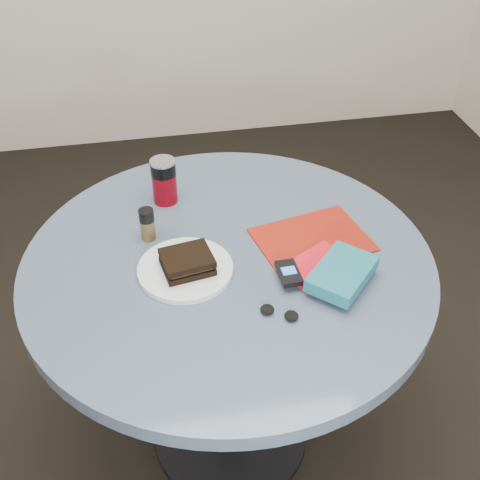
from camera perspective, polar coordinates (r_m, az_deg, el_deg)
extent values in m
plane|color=black|center=(2.03, -0.88, -18.03)|extent=(4.00, 4.00, 0.00)
cylinder|color=black|center=(2.02, -0.88, -17.80)|extent=(0.48, 0.48, 0.03)
cylinder|color=black|center=(1.73, -1.00, -11.30)|extent=(0.11, 0.11, 0.68)
cylinder|color=#3A4A61|center=(1.47, -1.15, -2.26)|extent=(1.00, 1.00, 0.04)
cylinder|color=silver|center=(1.42, -5.20, -2.78)|extent=(0.28, 0.28, 0.01)
cube|color=black|center=(1.41, -5.00, -2.46)|extent=(0.13, 0.11, 0.02)
cube|color=#322313|center=(1.40, -5.03, -2.08)|extent=(0.11, 0.10, 0.01)
cube|color=black|center=(1.39, -5.05, -1.70)|extent=(0.13, 0.11, 0.02)
cylinder|color=maroon|center=(1.64, -7.14, 4.96)|extent=(0.07, 0.07, 0.09)
cylinder|color=black|center=(1.61, -7.31, 6.75)|extent=(0.07, 0.07, 0.04)
cylinder|color=silver|center=(1.60, -7.37, 7.38)|extent=(0.07, 0.07, 0.01)
cylinder|color=#4E3F21|center=(1.52, -8.72, 1.02)|extent=(0.04, 0.04, 0.06)
cylinder|color=black|center=(1.49, -8.88, 2.33)|extent=(0.05, 0.05, 0.03)
cube|color=maroon|center=(1.52, 6.85, 0.03)|extent=(0.31, 0.26, 0.00)
cube|color=red|center=(1.43, 7.33, -2.50)|extent=(0.19, 0.17, 0.01)
cube|color=#165868|center=(1.38, 9.66, -3.15)|extent=(0.20, 0.20, 0.03)
cube|color=black|center=(1.38, 4.64, -3.14)|extent=(0.05, 0.08, 0.01)
cube|color=blue|center=(1.38, 4.65, -2.91)|extent=(0.03, 0.03, 0.00)
ellipsoid|color=black|center=(1.32, 2.59, -6.60)|extent=(0.04, 0.04, 0.02)
ellipsoid|color=black|center=(1.31, 4.90, -7.18)|extent=(0.04, 0.04, 0.02)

